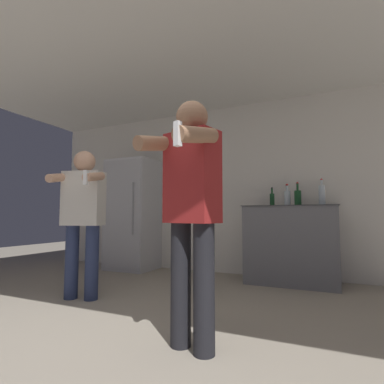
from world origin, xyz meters
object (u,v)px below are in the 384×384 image
at_px(bottle_tall_gin, 272,199).
at_px(bottle_brown_liquor, 287,197).
at_px(refrigerator, 133,214).
at_px(bottle_clear_vodka, 298,197).
at_px(person_man_side, 83,212).
at_px(bottle_amber_bourbon, 322,195).
at_px(person_woman_foreground, 191,204).

relative_size(bottle_tall_gin, bottle_brown_liquor, 0.87).
relative_size(refrigerator, bottle_clear_vodka, 5.86).
bearing_deg(bottle_clear_vodka, bottle_tall_gin, 180.00).
xyz_separation_m(bottle_brown_liquor, person_man_side, (-1.88, -1.63, -0.20)).
height_order(bottle_amber_bourbon, person_man_side, person_man_side).
relative_size(bottle_brown_liquor, person_woman_foreground, 0.17).
bearing_deg(person_woman_foreground, bottle_amber_bourbon, 71.19).
xyz_separation_m(bottle_amber_bourbon, person_man_side, (-2.29, -1.63, -0.22)).
xyz_separation_m(bottle_clear_vodka, person_woman_foreground, (-0.48, -2.23, -0.16)).
relative_size(bottle_tall_gin, person_man_side, 0.16).
xyz_separation_m(bottle_tall_gin, bottle_brown_liquor, (0.19, 0.00, 0.02)).
height_order(bottle_tall_gin, bottle_brown_liquor, bottle_brown_liquor).
distance_m(bottle_amber_bourbon, person_man_side, 2.82).
height_order(refrigerator, bottle_brown_liquor, refrigerator).
height_order(bottle_clear_vodka, person_man_side, person_man_side).
distance_m(refrigerator, bottle_tall_gin, 2.26).
distance_m(bottle_clear_vodka, person_man_side, 2.60).
distance_m(refrigerator, bottle_brown_liquor, 2.46).
bearing_deg(bottle_tall_gin, refrigerator, 178.91).
height_order(refrigerator, person_man_side, refrigerator).
relative_size(bottle_tall_gin, bottle_clear_vodka, 0.82).
bearing_deg(person_man_side, bottle_amber_bourbon, 35.49).
bearing_deg(bottle_amber_bourbon, refrigerator, 179.14).
distance_m(bottle_tall_gin, person_woman_foreground, 2.24).
bearing_deg(bottle_amber_bourbon, bottle_brown_liquor, 180.00).
distance_m(bottle_amber_bourbon, bottle_tall_gin, 0.61).
height_order(refrigerator, person_woman_foreground, refrigerator).
relative_size(person_woman_foreground, person_man_side, 1.05).
bearing_deg(refrigerator, person_woman_foreground, -47.32).
height_order(person_woman_foreground, person_man_side, person_woman_foreground).
relative_size(bottle_brown_liquor, bottle_clear_vodka, 0.94).
distance_m(bottle_amber_bourbon, person_woman_foreground, 2.37).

